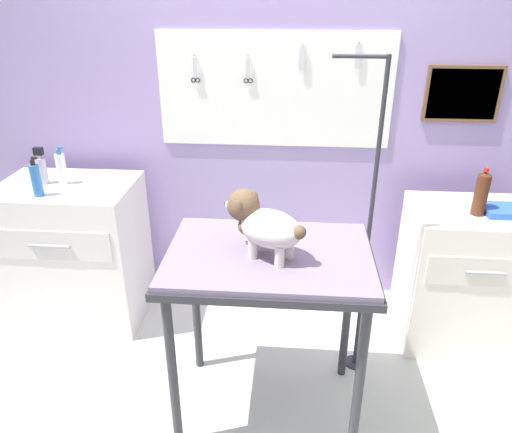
% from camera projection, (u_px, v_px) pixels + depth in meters
% --- Properties ---
extents(ground, '(4.40, 4.00, 0.04)m').
position_uv_depth(ground, '(263.00, 428.00, 2.38)').
color(ground, silver).
extents(rear_wall_panel, '(4.00, 0.09, 2.30)m').
position_uv_depth(rear_wall_panel, '(279.00, 129.00, 3.03)').
color(rear_wall_panel, '#9E89C3').
rests_on(rear_wall_panel, ground).
extents(grooming_table, '(0.93, 0.65, 0.91)m').
position_uv_depth(grooming_table, '(269.00, 272.00, 2.14)').
color(grooming_table, '#2D2D33').
rests_on(grooming_table, ground).
extents(grooming_arm, '(0.30, 0.11, 1.71)m').
position_uv_depth(grooming_arm, '(366.00, 242.00, 2.43)').
color(grooming_arm, '#2D2D33').
rests_on(grooming_arm, ground).
extents(dog, '(0.38, 0.29, 0.28)m').
position_uv_depth(dog, '(262.00, 224.00, 2.01)').
color(dog, silver).
rests_on(dog, grooming_table).
extents(counter_left, '(0.80, 0.58, 0.91)m').
position_uv_depth(counter_left, '(77.00, 252.00, 3.03)').
color(counter_left, silver).
rests_on(counter_left, ground).
extents(cabinet_right, '(0.68, 0.54, 0.85)m').
position_uv_depth(cabinet_right, '(463.00, 275.00, 2.83)').
color(cabinet_right, silver).
rests_on(cabinet_right, ground).
extents(conditioner_bottle, '(0.06, 0.06, 0.23)m').
position_uv_depth(conditioner_bottle, '(62.00, 168.00, 2.81)').
color(conditioner_bottle, white).
rests_on(conditioner_bottle, counter_left).
extents(detangler_spray, '(0.06, 0.06, 0.23)m').
position_uv_depth(detangler_spray, '(36.00, 180.00, 2.64)').
color(detangler_spray, '#2E6AB6').
rests_on(detangler_spray, counter_left).
extents(shampoo_bottle, '(0.06, 0.06, 0.22)m').
position_uv_depth(shampoo_bottle, '(42.00, 168.00, 2.81)').
color(shampoo_bottle, '#AFAABB').
rests_on(shampoo_bottle, counter_left).
extents(soda_bottle, '(0.07, 0.07, 0.26)m').
position_uv_depth(soda_bottle, '(481.00, 193.00, 2.55)').
color(soda_bottle, '#4A2513').
rests_on(soda_bottle, cabinet_right).
extents(supply_tray, '(0.24, 0.18, 0.04)m').
position_uv_depth(supply_tray, '(506.00, 211.00, 2.60)').
color(supply_tray, blue).
rests_on(supply_tray, cabinet_right).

